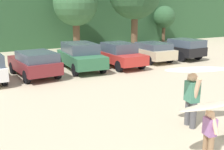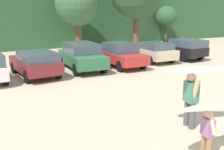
{
  "view_description": "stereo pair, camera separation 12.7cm",
  "coord_description": "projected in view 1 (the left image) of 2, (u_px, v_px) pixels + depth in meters",
  "views": [
    {
      "loc": [
        -6.22,
        -1.65,
        3.51
      ],
      "look_at": [
        -0.83,
        7.81,
        0.93
      ],
      "focal_mm": 43.56,
      "sensor_mm": 36.0,
      "label": 1
    },
    {
      "loc": [
        -6.11,
        -1.71,
        3.51
      ],
      "look_at": [
        -0.83,
        7.81,
        0.93
      ],
      "focal_mm": 43.56,
      "sensor_mm": 36.0,
      "label": 2
    }
  ],
  "objects": [
    {
      "name": "parked_car_champagne",
      "position": [
        149.0,
        51.0,
        19.31
      ],
      "size": [
        1.97,
        4.5,
        1.35
      ],
      "rotation": [
        0.0,
        0.0,
        1.54
      ],
      "color": "beige",
      "rests_on": "ground_plane"
    },
    {
      "name": "parked_car_red",
      "position": [
        119.0,
        54.0,
        17.31
      ],
      "size": [
        1.81,
        4.1,
        1.53
      ],
      "rotation": [
        0.0,
        0.0,
        1.57
      ],
      "color": "#B72D28",
      "rests_on": "ground_plane"
    },
    {
      "name": "parked_car_forest_green",
      "position": [
        81.0,
        56.0,
        16.37
      ],
      "size": [
        2.16,
        4.4,
        1.62
      ],
      "rotation": [
        0.0,
        0.0,
        1.49
      ],
      "color": "#2D6642",
      "rests_on": "ground_plane"
    },
    {
      "name": "hillside_ridge",
      "position": [
        19.0,
        7.0,
        29.08
      ],
      "size": [
        108.0,
        12.0,
        7.83
      ],
      "primitive_type": "cube",
      "color": "#2D5633",
      "rests_on": "ground_plane"
    },
    {
      "name": "person_child",
      "position": [
        209.0,
        131.0,
        6.56
      ],
      "size": [
        0.28,
        0.57,
        1.2
      ],
      "rotation": [
        0.0,
        0.0,
        2.92
      ],
      "color": "#8C6B4C",
      "rests_on": "ground_plane"
    },
    {
      "name": "person_adult",
      "position": [
        192.0,
        97.0,
        8.24
      ],
      "size": [
        0.4,
        0.77,
        1.7
      ],
      "rotation": [
        0.0,
        0.0,
        2.92
      ],
      "color": "#4C4C51",
      "rests_on": "ground_plane"
    },
    {
      "name": "parked_car_maroon",
      "position": [
        35.0,
        63.0,
        14.59
      ],
      "size": [
        2.09,
        4.03,
        1.42
      ],
      "rotation": [
        0.0,
        0.0,
        1.65
      ],
      "color": "maroon",
      "rests_on": "ground_plane"
    },
    {
      "name": "surfboard_white",
      "position": [
        198.0,
        69.0,
        7.99
      ],
      "size": [
        2.1,
        1.26,
        0.11
      ],
      "rotation": [
        0.0,
        0.0,
        2.78
      ],
      "color": "white"
    },
    {
      "name": "parked_car_black",
      "position": [
        178.0,
        48.0,
        20.32
      ],
      "size": [
        1.97,
        4.48,
        1.5
      ],
      "rotation": [
        0.0,
        0.0,
        1.6
      ],
      "color": "black",
      "rests_on": "ground_plane"
    },
    {
      "name": "tree_far_left",
      "position": [
        164.0,
        17.0,
        29.9
      ],
      "size": [
        2.4,
        2.4,
        4.03
      ],
      "color": "brown",
      "rests_on": "ground_plane"
    },
    {
      "name": "surfboard_cream",
      "position": [
        212.0,
        105.0,
        6.43
      ],
      "size": [
        1.96,
        0.69,
        0.16
      ],
      "rotation": [
        0.0,
        0.0,
        3.07
      ],
      "color": "beige"
    },
    {
      "name": "tree_center_right",
      "position": [
        76.0,
        4.0,
        23.3
      ],
      "size": [
        3.83,
        3.83,
        6.03
      ],
      "color": "brown",
      "rests_on": "ground_plane"
    }
  ]
}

